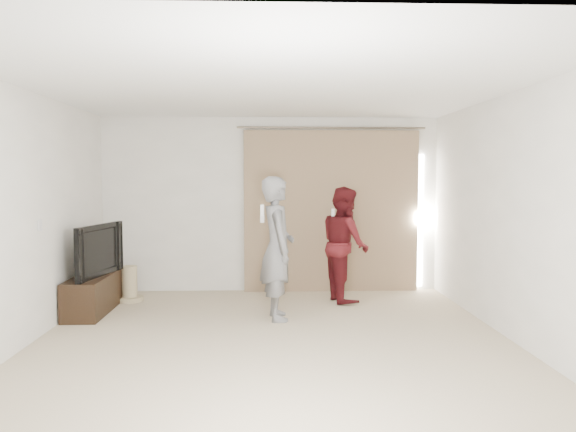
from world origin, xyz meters
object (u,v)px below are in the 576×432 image
object	(u,v)px
tv_console	(93,294)
tv	(92,250)
person_woman	(345,244)
person_man	(277,248)

from	to	relation	value
tv_console	tv	size ratio (longest dim) A/B	1.07
tv_console	person_woman	size ratio (longest dim) A/B	0.77
person_man	tv_console	bearing A→B (deg)	170.28
tv_console	tv	bearing A→B (deg)	0.00
tv_console	person_woman	distance (m)	3.38
tv	person_man	xyz separation A→B (m)	(2.33, -0.40, 0.06)
tv_console	person_man	size ratio (longest dim) A/B	0.71
tv	person_woman	bearing A→B (deg)	-68.87
tv	tv_console	bearing A→B (deg)	0.00
tv_console	person_woman	xyz separation A→B (m)	(3.28, 0.57, 0.56)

